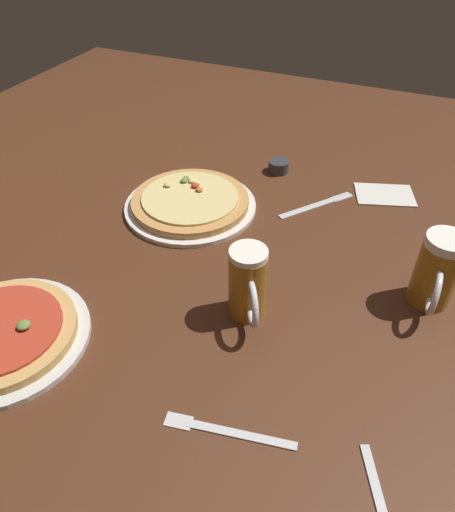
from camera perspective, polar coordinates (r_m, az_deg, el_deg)
ground_plane at (r=1.07m, az=0.00°, el=-1.43°), size 2.40×2.40×0.03m
pizza_plate_near at (r=0.99m, az=-25.29°, el=-8.48°), size 0.32×0.32×0.05m
pizza_plate_far at (r=1.23m, az=-4.47°, el=6.38°), size 0.34×0.34×0.05m
beer_mug_dark at (r=0.90m, az=2.45°, el=-3.48°), size 0.09×0.12×0.16m
beer_mug_amber at (r=1.01m, az=23.75°, el=-1.75°), size 0.08×0.14×0.16m
ramekin_sauce at (r=1.39m, az=6.10°, el=10.61°), size 0.06×0.06×0.03m
napkin_folded at (r=1.35m, az=18.27°, el=7.04°), size 0.18×0.15×0.01m
fork_left at (r=0.80m, az=-0.18°, el=-20.16°), size 0.21×0.06×0.01m
knife_right at (r=1.26m, az=10.66°, el=6.05°), size 0.16×0.19×0.01m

